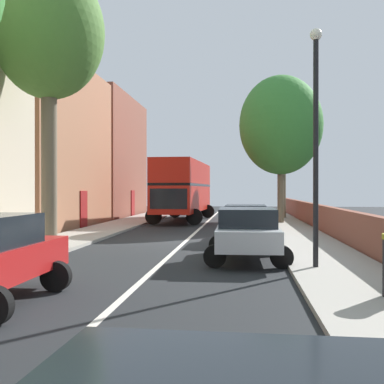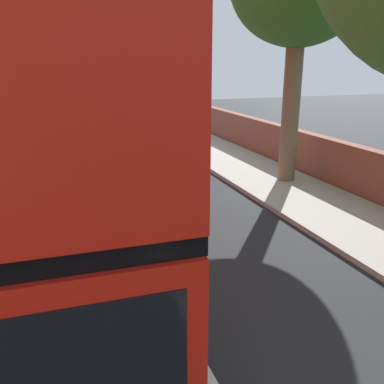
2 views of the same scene
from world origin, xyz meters
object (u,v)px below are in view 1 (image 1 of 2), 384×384
Objects in this scene: street_tree_right_1 at (282,144)px; lamppost_right at (316,128)px; double_decker_bus at (184,187)px; street_tree_left_4 at (49,35)px; parked_car_silver_right_2 at (246,220)px; parked_car_silver_right_3 at (247,231)px; street_tree_right_3 at (281,125)px.

lamppost_right is (-0.96, -22.60, -1.71)m from street_tree_right_1.
street_tree_right_1 is at bearing 21.27° from double_decker_bus.
lamppost_right is at bearing -22.37° from street_tree_left_4.
parked_car_silver_right_2 is at bearing -100.12° from street_tree_right_1.
street_tree_right_3 reaches higher than parked_car_silver_right_3.
double_decker_bus is 7.91m from street_tree_right_3.
parked_car_silver_right_2 is (4.20, -12.76, -1.46)m from double_decker_bus.
double_decker_bus is 8.11m from street_tree_right_1.
parked_car_silver_right_3 is 3.78m from lamppost_right.
street_tree_right_1 is (6.96, 2.71, 3.16)m from double_decker_bus.
lamppost_right is (1.80, -7.13, 2.91)m from parked_car_silver_right_2.
street_tree_left_4 reaches higher than parked_car_silver_right_3.
double_decker_bus is 17.35m from street_tree_left_4.
lamppost_right is (1.80, -1.65, 2.88)m from parked_car_silver_right_3.
street_tree_right_3 reaches higher than street_tree_right_1.
lamppost_right is at bearing -92.43° from street_tree_right_1.
street_tree_right_3 is at bearing 55.79° from street_tree_left_4.
parked_car_silver_right_3 is (4.20, -18.24, -1.43)m from double_decker_bus.
street_tree_right_1 reaches higher than parked_car_silver_right_2.
street_tree_left_4 reaches higher than street_tree_right_1.
double_decker_bus reaches higher than parked_car_silver_right_3.
lamppost_right is at bearing -42.60° from parked_car_silver_right_3.
street_tree_right_1 is (2.76, 15.47, 4.62)m from parked_car_silver_right_2.
parked_car_silver_right_3 is (0.00, -5.48, 0.03)m from parked_car_silver_right_2.
street_tree_left_4 is 10.35m from lamppost_right.
street_tree_left_4 is at bearing -153.72° from parked_car_silver_right_2.
street_tree_right_1 is (2.76, 20.95, 4.59)m from parked_car_silver_right_3.
parked_car_silver_right_2 is 0.48× the size of street_tree_right_3.
street_tree_left_4 is (-9.82, -18.96, 2.21)m from street_tree_right_1.
parked_car_silver_right_3 is 0.63× the size of street_tree_right_1.
double_decker_bus is 2.53× the size of parked_car_silver_right_2.
parked_car_silver_right_2 is at bearing 104.17° from lamppost_right.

